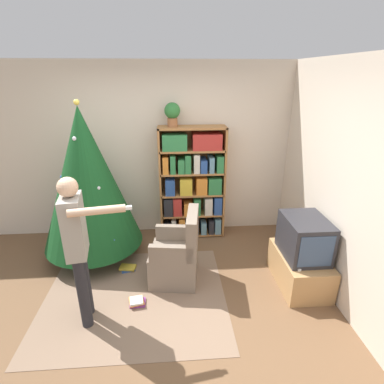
# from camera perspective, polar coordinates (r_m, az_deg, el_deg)

# --- Properties ---
(ground_plane) EXTENTS (14.00, 14.00, 0.00)m
(ground_plane) POSITION_cam_1_polar(r_m,az_deg,el_deg) (3.56, -6.50, -21.32)
(ground_plane) COLOR brown
(wall_back) EXTENTS (8.00, 0.10, 2.60)m
(wall_back) POSITION_cam_1_polar(r_m,az_deg,el_deg) (4.63, -6.44, 7.59)
(wall_back) COLOR beige
(wall_back) RESTS_ON ground_plane
(wall_right) EXTENTS (0.10, 8.00, 2.60)m
(wall_right) POSITION_cam_1_polar(r_m,az_deg,el_deg) (3.38, 29.36, -0.49)
(wall_right) COLOR beige
(wall_right) RESTS_ON ground_plane
(area_rug) EXTENTS (2.07, 1.77, 0.01)m
(area_rug) POSITION_cam_1_polar(r_m,az_deg,el_deg) (3.74, -10.72, -18.89)
(area_rug) COLOR #7F6651
(area_rug) RESTS_ON ground_plane
(bookshelf) EXTENTS (0.98, 0.32, 1.72)m
(bookshelf) POSITION_cam_1_polar(r_m,az_deg,el_deg) (4.54, 0.12, 1.49)
(bookshelf) COLOR #A8703D
(bookshelf) RESTS_ON ground_plane
(tv_stand) EXTENTS (0.52, 0.83, 0.40)m
(tv_stand) POSITION_cam_1_polar(r_m,az_deg,el_deg) (3.98, 19.78, -13.63)
(tv_stand) COLOR tan
(tv_stand) RESTS_ON ground_plane
(television) EXTENTS (0.46, 0.61, 0.47)m
(television) POSITION_cam_1_polar(r_m,az_deg,el_deg) (3.75, 20.64, -8.13)
(television) COLOR #28282D
(television) RESTS_ON tv_stand
(game_remote) EXTENTS (0.04, 0.12, 0.02)m
(game_remote) POSITION_cam_1_polar(r_m,az_deg,el_deg) (3.61, 19.46, -13.36)
(game_remote) COLOR white
(game_remote) RESTS_ON tv_stand
(christmas_tree) EXTENTS (1.31, 1.31, 2.14)m
(christmas_tree) POSITION_cam_1_polar(r_m,az_deg,el_deg) (4.09, -19.36, 2.27)
(christmas_tree) COLOR #4C3323
(christmas_tree) RESTS_ON ground_plane
(armchair) EXTENTS (0.64, 0.63, 0.92)m
(armchair) POSITION_cam_1_polar(r_m,az_deg,el_deg) (3.76, -2.83, -12.19)
(armchair) COLOR #7A6B5B
(armchair) RESTS_ON ground_plane
(standing_person) EXTENTS (0.68, 0.46, 1.58)m
(standing_person) POSITION_cam_1_polar(r_m,az_deg,el_deg) (3.07, -20.97, -8.84)
(standing_person) COLOR #232328
(standing_person) RESTS_ON ground_plane
(potted_plant) EXTENTS (0.22, 0.22, 0.33)m
(potted_plant) POSITION_cam_1_polar(r_m,az_deg,el_deg) (4.29, -3.77, 14.83)
(potted_plant) COLOR #935B38
(potted_plant) RESTS_ON bookshelf
(book_pile_near_tree) EXTENTS (0.22, 0.17, 0.05)m
(book_pile_near_tree) POSITION_cam_1_polar(r_m,az_deg,el_deg) (4.15, -12.10, -14.00)
(book_pile_near_tree) COLOR #284C93
(book_pile_near_tree) RESTS_ON ground_plane
(book_pile_by_chair) EXTENTS (0.20, 0.19, 0.07)m
(book_pile_by_chair) POSITION_cam_1_polar(r_m,az_deg,el_deg) (3.63, -10.43, -19.85)
(book_pile_by_chair) COLOR #843889
(book_pile_by_chair) RESTS_ON ground_plane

